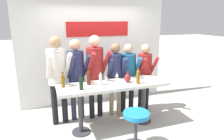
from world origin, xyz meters
name	(u,v)px	position (x,y,z in m)	size (l,w,h in m)	color
ground_plane	(113,126)	(0.00, 0.00, 0.00)	(40.00, 40.00, 0.00)	#B2ADA3
back_wall	(94,49)	(0.00, 1.47, 1.41)	(3.76, 0.12, 2.80)	silver
tasting_table	(114,91)	(0.00, 0.00, 0.78)	(2.16, 0.62, 0.93)	silver
bar_stool	(136,124)	(0.13, -0.77, 0.44)	(0.46, 0.46, 0.65)	#333338
person_far_left	(57,71)	(-1.01, 0.51, 1.14)	(0.51, 0.63, 1.83)	black
person_left	(76,71)	(-0.63, 0.57, 1.10)	(0.47, 0.59, 1.75)	#23283D
person_center_left	(95,68)	(-0.23, 0.52, 1.14)	(0.49, 0.61, 1.83)	black
person_center	(115,71)	(0.22, 0.49, 1.03)	(0.40, 0.52, 1.65)	gray
person_center_right	(128,71)	(0.55, 0.57, 0.99)	(0.45, 0.54, 1.61)	black
person_right	(145,70)	(0.95, 0.51, 1.00)	(0.38, 0.49, 1.60)	black
wine_bottle_0	(101,79)	(-0.26, 0.01, 1.05)	(0.07, 0.07, 0.27)	#B7BCC1
wine_bottle_1	(81,83)	(-0.65, -0.13, 1.06)	(0.07, 0.07, 0.28)	black
wine_bottle_2	(89,77)	(-0.47, 0.10, 1.08)	(0.08, 0.08, 0.33)	#4C1E0F
wine_bottle_3	(63,80)	(-0.95, 0.10, 1.06)	(0.07, 0.07, 0.29)	brown
wine_bottle_4	(138,76)	(0.45, -0.15, 1.08)	(0.07, 0.07, 0.33)	brown
wine_glass_0	(117,75)	(0.12, 0.13, 1.06)	(0.07, 0.07, 0.18)	silver
wine_glass_1	(142,77)	(0.55, -0.14, 1.06)	(0.07, 0.07, 0.18)	silver
wine_glass_2	(106,78)	(-0.15, 0.01, 1.06)	(0.07, 0.07, 0.18)	silver
decorative_vase	(128,78)	(0.29, -0.01, 1.02)	(0.13, 0.13, 0.22)	maroon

